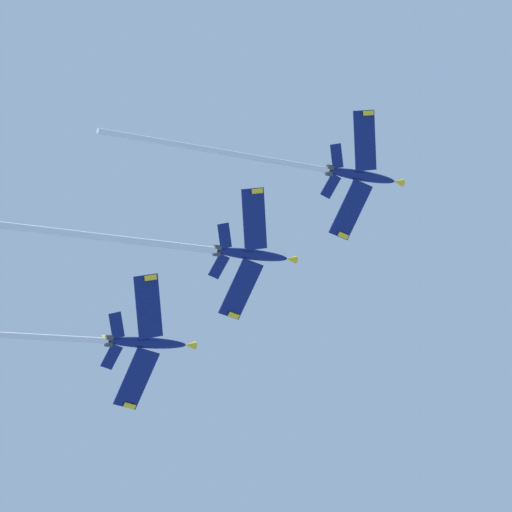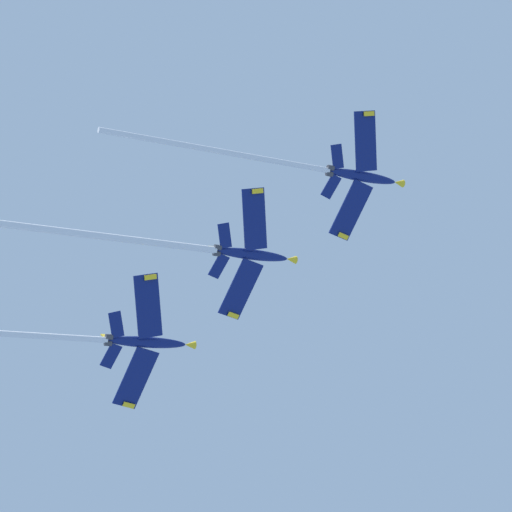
# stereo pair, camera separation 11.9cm
# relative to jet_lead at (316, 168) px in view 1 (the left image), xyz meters

# --- Properties ---
(jet_lead) EXTENTS (19.78, 44.33, 22.31)m
(jet_lead) POSITION_rel_jet_lead_xyz_m (0.00, 0.00, 0.00)
(jet_lead) COLOR navy
(jet_second) EXTENTS (19.78, 43.87, 23.12)m
(jet_second) POSITION_rel_jet_lead_xyz_m (-10.93, -18.45, -6.69)
(jet_second) COLOR navy
(jet_third) EXTENTS (19.83, 47.35, 24.82)m
(jet_third) POSITION_rel_jet_lead_xyz_m (-22.77, -32.68, -13.82)
(jet_third) COLOR navy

